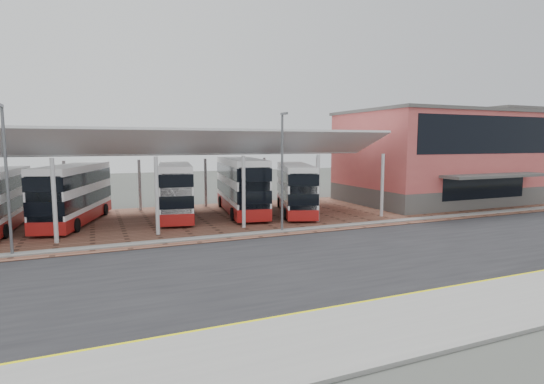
{
  "coord_description": "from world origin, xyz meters",
  "views": [
    {
      "loc": [
        -9.77,
        -19.76,
        6.1
      ],
      "look_at": [
        1.53,
        6.95,
        2.71
      ],
      "focal_mm": 28.0,
      "sensor_mm": 36.0,
      "label": 1
    }
  ],
  "objects_px": {
    "bus_4": "(241,186)",
    "bus_2": "(74,194)",
    "terminal": "(437,157)",
    "bus_5": "(295,189)",
    "bus_3": "(175,190)"
  },
  "relations": [
    {
      "from": "terminal",
      "to": "bus_4",
      "type": "distance_m",
      "value": 21.24
    },
    {
      "from": "bus_3",
      "to": "bus_5",
      "type": "height_order",
      "value": "bus_3"
    },
    {
      "from": "terminal",
      "to": "bus_3",
      "type": "relative_size",
      "value": 1.7
    },
    {
      "from": "terminal",
      "to": "bus_4",
      "type": "bearing_deg",
      "value": 177.9
    },
    {
      "from": "bus_4",
      "to": "bus_2",
      "type": "bearing_deg",
      "value": -172.73
    },
    {
      "from": "bus_2",
      "to": "bus_4",
      "type": "relative_size",
      "value": 0.93
    },
    {
      "from": "terminal",
      "to": "bus_2",
      "type": "distance_m",
      "value": 34.26
    },
    {
      "from": "bus_2",
      "to": "bus_4",
      "type": "distance_m",
      "value": 13.05
    },
    {
      "from": "bus_2",
      "to": "bus_5",
      "type": "xyz_separation_m",
      "value": [
        17.38,
        -2.1,
        -0.11
      ]
    },
    {
      "from": "bus_4",
      "to": "bus_5",
      "type": "bearing_deg",
      "value": -14.53
    },
    {
      "from": "terminal",
      "to": "bus_4",
      "type": "xyz_separation_m",
      "value": [
        -21.11,
        0.77,
        -2.26
      ]
    },
    {
      "from": "bus_2",
      "to": "bus_3",
      "type": "distance_m",
      "value": 7.5
    },
    {
      "from": "terminal",
      "to": "bus_5",
      "type": "height_order",
      "value": "terminal"
    },
    {
      "from": "bus_4",
      "to": "bus_5",
      "type": "relative_size",
      "value": 1.13
    },
    {
      "from": "bus_2",
      "to": "terminal",
      "type": "bearing_deg",
      "value": 15.22
    }
  ]
}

